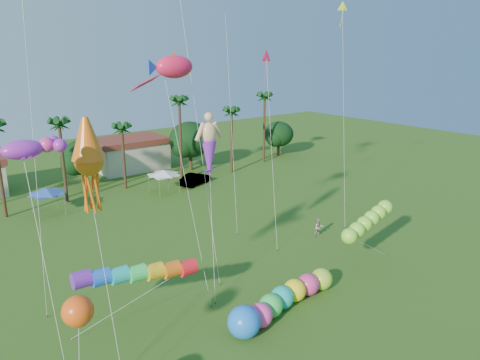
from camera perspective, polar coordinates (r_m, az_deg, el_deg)
tree_line at (r=64.63m, az=-16.25°, el=3.04°), size 69.46×8.91×11.00m
buildings_row at (r=68.75m, az=-23.13°, el=1.18°), size 35.00×7.00×4.00m
tent_row at (r=55.06m, az=-22.32°, el=-1.37°), size 31.00×4.00×0.60m
car_b at (r=63.40m, az=-5.47°, el=0.13°), size 5.21×3.26×1.62m
spectator_b at (r=46.75m, az=9.58°, el=-5.72°), size 1.07×0.94×1.84m
caterpillar_inflatable at (r=33.80m, az=4.85°, el=-14.51°), size 10.61×3.31×2.16m
rainbow_tube at (r=32.53m, az=-9.55°, el=-11.47°), size 10.20×2.78×3.70m
green_worm at (r=38.81m, az=13.18°, el=-6.68°), size 9.26×3.20×4.12m
orange_ball_kite at (r=24.65m, az=-19.17°, el=-14.88°), size 1.93×2.62×6.51m
merman_kite at (r=34.60m, az=-3.78°, el=3.87°), size 2.98×4.10×13.04m
fish_kite at (r=33.96m, az=-7.98°, el=13.49°), size 4.47×5.82×17.53m
squid_kite at (r=27.78m, az=-17.95°, el=2.16°), size 2.46×4.78×14.39m
lobster_kite at (r=24.56m, az=-25.01°, el=3.35°), size 3.66×4.52×13.95m
delta_kite_red at (r=43.83m, az=3.25°, el=14.45°), size 2.65×4.37×17.75m
delta_kite_yellow at (r=49.52m, az=12.39°, el=19.31°), size 2.14×3.78×22.28m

